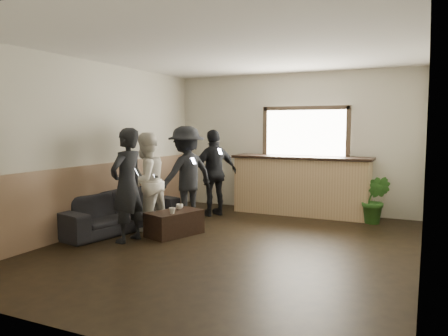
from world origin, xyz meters
The scene contains 12 objects.
ground centered at (0.00, 0.00, 0.00)m, with size 5.00×6.00×0.01m, color black.
room_shell centered at (-0.74, 0.00, 1.47)m, with size 5.01×6.01×2.80m.
bar_counter centered at (0.30, 2.70, 0.64)m, with size 2.70×0.68×2.13m.
sofa centered at (-2.15, 0.13, 0.32)m, with size 2.18×0.85×0.64m, color black.
coffee_table centered at (-1.09, 0.20, 0.19)m, with size 0.48×0.87×0.39m, color black.
cup_a centered at (-1.10, 0.39, 0.43)m, with size 0.11×0.11×0.09m, color silver.
cup_b centered at (-1.02, 0.02, 0.43)m, with size 0.10×0.10×0.09m, color silver.
potted_plant centered at (1.73, 2.40, 0.43)m, with size 0.47×0.38×0.86m, color #2D6623.
person_a centered at (-1.53, -0.41, 0.86)m, with size 0.50×0.65×1.71m.
person_b centered at (-1.70, 0.31, 0.82)m, with size 0.77×0.91×1.63m.
person_c centered at (-1.41, 1.16, 0.87)m, with size 1.05×1.29×1.74m.
person_d centered at (-1.20, 1.87, 0.84)m, with size 0.88×1.04×1.67m.
Camera 1 is at (2.52, -5.66, 1.74)m, focal length 35.00 mm.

